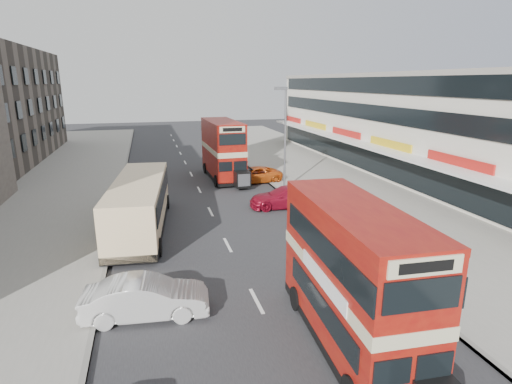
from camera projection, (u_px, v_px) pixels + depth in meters
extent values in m
plane|color=#28282B|center=(271.00, 329.00, 14.52)|extent=(160.00, 160.00, 0.00)
cube|color=#28282B|center=(199.00, 190.00, 33.17)|extent=(12.00, 90.00, 0.01)
cube|color=gray|center=(335.00, 180.00, 36.14)|extent=(12.00, 90.00, 0.15)
cube|color=gray|center=(37.00, 200.00, 30.17)|extent=(12.00, 90.00, 0.15)
cube|color=gray|center=(120.00, 194.00, 31.64)|extent=(0.20, 90.00, 0.16)
cube|color=gray|center=(271.00, 184.00, 34.67)|extent=(0.20, 90.00, 0.16)
cube|color=beige|center=(405.00, 125.00, 38.83)|extent=(8.00, 46.00, 9.00)
cube|color=black|center=(365.00, 157.00, 38.59)|extent=(0.10, 44.00, 2.40)
cube|color=gray|center=(410.00, 75.00, 37.63)|extent=(8.20, 46.20, 0.40)
cube|color=white|center=(358.00, 143.00, 38.01)|extent=(1.80, 44.00, 0.20)
cylinder|color=slate|center=(285.00, 141.00, 31.90)|extent=(0.16, 0.16, 8.00)
cube|color=slate|center=(281.00, 88.00, 30.76)|extent=(1.00, 0.20, 0.25)
cube|color=black|center=(347.00, 333.00, 13.79)|extent=(2.70, 7.41, 0.32)
cube|color=maroon|center=(349.00, 304.00, 13.50)|extent=(2.68, 7.41, 2.01)
cube|color=beige|center=(351.00, 272.00, 13.20)|extent=(2.72, 7.45, 0.41)
cube|color=maroon|center=(354.00, 241.00, 12.92)|extent=(2.68, 7.41, 1.91)
cube|color=maroon|center=(356.00, 210.00, 12.65)|extent=(2.70, 7.43, 0.23)
cube|color=black|center=(223.00, 174.00, 37.14)|extent=(2.69, 7.94, 0.34)
cube|color=maroon|center=(223.00, 162.00, 36.83)|extent=(2.67, 7.94, 2.17)
cube|color=beige|center=(223.00, 148.00, 36.51)|extent=(2.71, 7.99, 0.44)
cube|color=maroon|center=(222.00, 135.00, 36.20)|extent=(2.67, 7.94, 2.07)
cube|color=maroon|center=(222.00, 122.00, 35.90)|extent=(2.69, 7.96, 0.25)
cube|color=black|center=(242.00, 179.00, 32.97)|extent=(1.21, 1.21, 1.28)
cube|color=black|center=(141.00, 223.00, 24.13)|extent=(3.75, 10.83, 0.42)
cube|color=beige|center=(140.00, 203.00, 23.81)|extent=(3.73, 10.83, 2.76)
imported|color=beige|center=(146.00, 298.00, 15.13)|extent=(4.74, 2.06, 1.52)
imported|color=maroon|center=(286.00, 197.00, 28.44)|extent=(5.25, 2.49, 1.48)
imported|color=#D75815|center=(254.00, 175.00, 35.42)|extent=(4.95, 2.49, 1.34)
imported|color=gray|center=(314.00, 193.00, 28.71)|extent=(0.59, 0.40, 1.61)
imported|color=gray|center=(244.00, 174.00, 36.56)|extent=(0.62, 1.75, 0.92)
imported|color=black|center=(244.00, 165.00, 36.35)|extent=(0.69, 0.45, 1.87)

